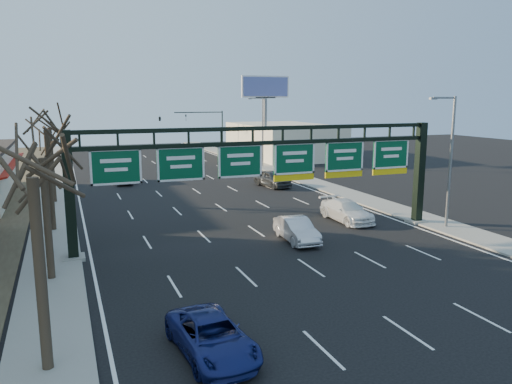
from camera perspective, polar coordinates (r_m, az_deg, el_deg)
name	(u,v)px	position (r m, az deg, el deg)	size (l,w,h in m)	color
ground	(329,280)	(25.29, 8.38, -9.94)	(160.00, 160.00, 0.00)	black
sidewalk_left	(54,214)	(41.46, -22.04, -2.40)	(3.00, 120.00, 0.12)	gray
sidewalk_right	(343,192)	(48.24, 9.92, -0.03)	(3.00, 120.00, 0.12)	gray
lane_markings	(214,203)	(43.13, -4.81, -1.24)	(21.60, 120.00, 0.01)	white
sign_gantry	(270,167)	(31.23, 1.62, 2.88)	(24.60, 1.20, 7.20)	black
building_right_distant	(283,140)	(77.64, 3.08, 5.90)	(12.00, 20.00, 5.00)	beige
tree_near	(29,144)	(16.59, -24.47, 5.03)	(3.60, 3.60, 8.86)	#32291C
tree_gantry	(41,136)	(25.59, -23.40, 5.91)	(3.60, 3.60, 8.48)	#32291C
tree_mid	(45,114)	(35.54, -22.98, 8.21)	(3.60, 3.60, 9.24)	#32291C
tree_far	(48,115)	(45.54, -22.64, 8.11)	(3.60, 3.60, 8.86)	#32291C
streetlight_near	(449,155)	(36.19, 21.24, 3.94)	(2.15, 0.22, 9.00)	slate
streetlight_far	(262,128)	(65.34, 0.67, 7.31)	(2.15, 0.22, 9.00)	slate
billboard_right	(265,97)	(70.80, 1.08, 10.78)	(7.00, 0.50, 12.00)	slate
traffic_signal_mast	(184,121)	(77.60, -8.23, 8.03)	(10.16, 0.54, 7.00)	black
car_blue_suv	(212,337)	(18.15, -5.07, -16.14)	(2.22, 4.80, 1.34)	navy
car_silver_sedan	(297,230)	(31.48, 4.65, -4.31)	(1.57, 4.51, 1.49)	silver
car_white_wagon	(347,211)	(37.13, 10.32, -2.13)	(2.11, 5.20, 1.51)	white
car_grey_far	(272,179)	(50.84, 1.87, 1.55)	(1.97, 4.90, 1.67)	#3A3D3F
car_silver_distant	(125,176)	(54.74, -14.73, 1.82)	(1.70, 4.89, 1.61)	#B5B5BA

